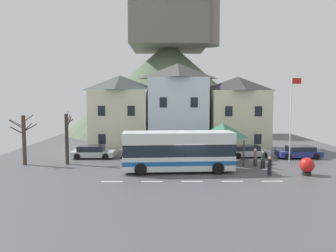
{
  "coord_description": "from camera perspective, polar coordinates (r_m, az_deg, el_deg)",
  "views": [
    {
      "loc": [
        -2.03,
        -26.46,
        6.18
      ],
      "look_at": [
        -1.75,
        3.55,
        3.62
      ],
      "focal_mm": 34.64,
      "sensor_mm": 36.0,
      "label": 1
    }
  ],
  "objects": [
    {
      "name": "parked_car_04",
      "position": [
        34.31,
        6.13,
        -4.43
      ],
      "size": [
        4.24,
        2.17,
        1.32
      ],
      "rotation": [
        0.0,
        0.0,
        -0.09
      ],
      "color": "silver",
      "rests_on": "ground_plane"
    },
    {
      "name": "public_bench",
      "position": [
        33.15,
        5.6,
        -5.06
      ],
      "size": [
        1.79,
        0.48,
        0.87
      ],
      "color": "#473828",
      "rests_on": "ground_plane"
    },
    {
      "name": "parked_car_03",
      "position": [
        36.37,
        22.07,
        -4.28
      ],
      "size": [
        4.42,
        2.11,
        1.25
      ],
      "rotation": [
        0.0,
        0.0,
        3.17
      ],
      "color": "navy",
      "rests_on": "ground_plane"
    },
    {
      "name": "pedestrian_00",
      "position": [
        30.62,
        15.11,
        -5.24
      ],
      "size": [
        0.3,
        0.3,
        1.63
      ],
      "color": "#38332D",
      "rests_on": "ground_plane"
    },
    {
      "name": "hilltop_castle",
      "position": [
        62.08,
        0.13,
        7.53
      ],
      "size": [
        38.49,
        38.49,
        23.75
      ],
      "color": "#54654B",
      "rests_on": "ground_plane"
    },
    {
      "name": "parked_car_00",
      "position": [
        35.29,
        13.84,
        -4.36
      ],
      "size": [
        4.5,
        2.27,
        1.21
      ],
      "rotation": [
        0.0,
        0.0,
        0.13
      ],
      "color": "silver",
      "rests_on": "ground_plane"
    },
    {
      "name": "bus_shelter",
      "position": [
        31.5,
        9.62,
        -0.81
      ],
      "size": [
        3.6,
        3.6,
        3.83
      ],
      "color": "#473D33",
      "rests_on": "ground_plane"
    },
    {
      "name": "transit_bus",
      "position": [
        27.39,
        1.82,
        -4.53
      ],
      "size": [
        9.43,
        3.13,
        3.39
      ],
      "rotation": [
        0.0,
        0.0,
        0.06
      ],
      "color": "silver",
      "rests_on": "ground_plane"
    },
    {
      "name": "townhouse_02",
      "position": [
        39.54,
        12.09,
        2.14
      ],
      "size": [
        6.53,
        6.23,
        8.74
      ],
      "color": "beige",
      "rests_on": "ground_plane"
    },
    {
      "name": "ground_plane",
      "position": [
        27.25,
        3.79,
        -8.31
      ],
      "size": [
        40.0,
        60.0,
        0.07
      ],
      "color": "#4E4F54"
    },
    {
      "name": "pedestrian_02",
      "position": [
        30.08,
        16.37,
        -5.64
      ],
      "size": [
        0.36,
        0.32,
        1.51
      ],
      "color": "black",
      "rests_on": "ground_plane"
    },
    {
      "name": "harbour_buoy",
      "position": [
        28.53,
        23.26,
        -6.42
      ],
      "size": [
        1.18,
        1.18,
        1.43
      ],
      "color": "black",
      "rests_on": "ground_plane"
    },
    {
      "name": "pedestrian_01",
      "position": [
        27.44,
        17.45,
        -6.62
      ],
      "size": [
        0.3,
        0.33,
        1.54
      ],
      "color": "#2D2D38",
      "rests_on": "ground_plane"
    },
    {
      "name": "bare_tree_00",
      "position": [
        31.78,
        -17.37,
        -2.04
      ],
      "size": [
        0.66,
        1.23,
        4.97
      ],
      "color": "#382D28",
      "rests_on": "ground_plane"
    },
    {
      "name": "parked_car_01",
      "position": [
        34.62,
        -13.13,
        -4.47
      ],
      "size": [
        4.37,
        2.07,
        1.29
      ],
      "rotation": [
        0.0,
        0.0,
        -0.01
      ],
      "color": "silver",
      "rests_on": "ground_plane"
    },
    {
      "name": "bare_tree_01",
      "position": [
        32.93,
        -24.02,
        -2.11
      ],
      "size": [
        2.24,
        1.62,
        4.66
      ],
      "color": "#47382D",
      "rests_on": "ground_plane"
    },
    {
      "name": "townhouse_01",
      "position": [
        38.83,
        1.69,
        3.36
      ],
      "size": [
        6.78,
        6.73,
        10.32
      ],
      "color": "silver",
      "rests_on": "ground_plane"
    },
    {
      "name": "townhouse_00",
      "position": [
        39.06,
        -8.37,
        2.28
      ],
      "size": [
        6.47,
        6.46,
        8.9
      ],
      "color": "beige",
      "rests_on": "ground_plane"
    },
    {
      "name": "parked_car_02",
      "position": [
        34.06,
        -4.99,
        -4.45
      ],
      "size": [
        4.47,
        2.28,
        1.38
      ],
      "rotation": [
        0.0,
        0.0,
        -0.14
      ],
      "color": "slate",
      "rests_on": "ground_plane"
    },
    {
      "name": "flagpole",
      "position": [
        33.48,
        20.92,
        1.99
      ],
      "size": [
        0.95,
        0.1,
        8.2
      ],
      "color": "silver",
      "rests_on": "ground_plane"
    }
  ]
}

